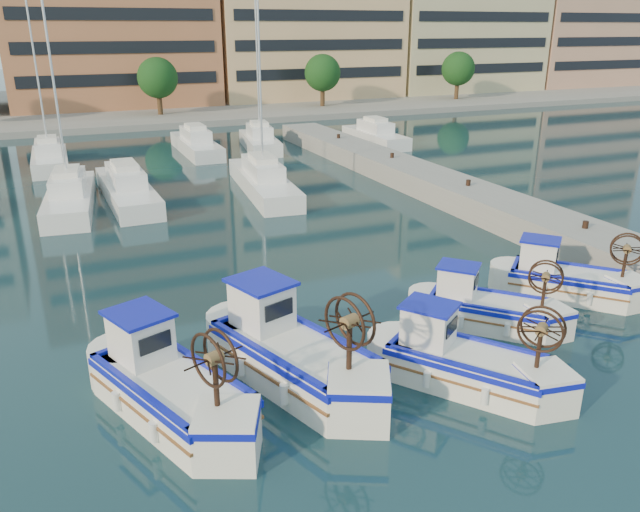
{
  "coord_description": "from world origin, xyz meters",
  "views": [
    {
      "loc": [
        -6.78,
        -12.11,
        9.01
      ],
      "look_at": [
        1.32,
        6.56,
        1.5
      ],
      "focal_mm": 35.0,
      "sensor_mm": 36.0,
      "label": 1
    }
  ],
  "objects": [
    {
      "name": "fishing_boat_c",
      "position": [
        2.43,
        -0.36,
        0.74
      ],
      "size": [
        3.83,
        4.38,
        2.7
      ],
      "rotation": [
        0.0,
        0.0,
        0.62
      ],
      "color": "white",
      "rests_on": "ground"
    },
    {
      "name": "fishing_boat_b",
      "position": [
        -1.66,
        1.69,
        0.89
      ],
      "size": [
        3.58,
        5.35,
        3.23
      ],
      "rotation": [
        0.0,
        0.0,
        0.33
      ],
      "color": "white",
      "rests_on": "ground"
    },
    {
      "name": "ground",
      "position": [
        0.0,
        0.0,
        0.0
      ],
      "size": [
        300.0,
        300.0,
        0.0
      ],
      "primitive_type": "plane",
      "color": "#1B3C46",
      "rests_on": "ground"
    },
    {
      "name": "quay",
      "position": [
        13.0,
        8.0,
        0.6
      ],
      "size": [
        3.0,
        60.0,
        1.2
      ],
      "primitive_type": "cube",
      "color": "gray",
      "rests_on": "ground"
    },
    {
      "name": "yacht_marina",
      "position": [
        -3.18,
        27.5,
        0.53
      ],
      "size": [
        40.01,
        23.26,
        11.5
      ],
      "color": "white",
      "rests_on": "ground"
    },
    {
      "name": "fishing_boat_a",
      "position": [
        -4.95,
        1.4,
        0.83
      ],
      "size": [
        3.51,
        5.02,
        3.02
      ],
      "rotation": [
        0.0,
        0.0,
        0.37
      ],
      "color": "white",
      "rests_on": "ground"
    },
    {
      "name": "fishing_boat_e",
      "position": [
        9.19,
        3.03,
        0.71
      ],
      "size": [
        3.91,
        4.05,
        2.58
      ],
      "rotation": [
        0.0,
        0.0,
        0.74
      ],
      "color": "white",
      "rests_on": "ground"
    },
    {
      "name": "fishing_boat_d",
      "position": [
        5.17,
        2.28,
        0.68
      ],
      "size": [
        3.75,
        3.83,
        2.46
      ],
      "rotation": [
        0.0,
        0.0,
        0.76
      ],
      "color": "white",
      "rests_on": "ground"
    },
    {
      "name": "waterfront",
      "position": [
        9.23,
        65.04,
        11.1
      ],
      "size": [
        180.0,
        40.0,
        25.6
      ],
      "color": "gray",
      "rests_on": "ground"
    }
  ]
}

